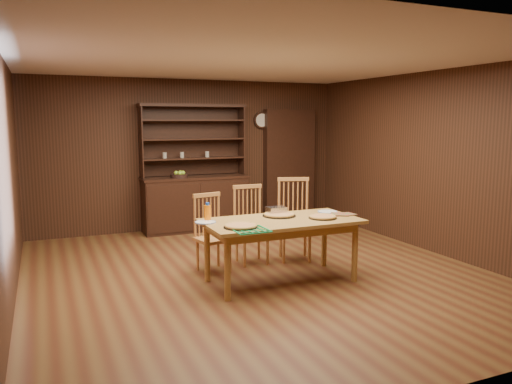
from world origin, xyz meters
name	(u,v)px	position (x,y,z in m)	size (l,w,h in m)	color
floor	(259,274)	(0.00, 0.00, 0.00)	(6.00, 6.00, 0.00)	brown
room_shell	(259,147)	(0.00, 0.00, 1.58)	(6.00, 6.00, 6.00)	silver
china_hutch	(195,196)	(0.00, 2.75, 0.60)	(1.84, 0.52, 2.17)	black
doorway	(289,165)	(1.90, 2.90, 1.05)	(1.00, 0.18, 2.10)	black
wall_clock	(262,120)	(1.35, 2.96, 1.90)	(0.30, 0.05, 0.30)	black
dining_table	(281,227)	(0.12, -0.37, 0.66)	(1.82, 0.91, 0.75)	#A97B3A
chair_left	(211,230)	(-0.49, 0.41, 0.52)	(0.47, 0.45, 0.98)	#BB8140
chair_center	(250,222)	(0.11, 0.56, 0.55)	(0.44, 0.42, 1.04)	#BB8140
chair_right	(294,216)	(0.74, 0.48, 0.59)	(0.57, 0.56, 1.12)	#BB8140
pizza_left	(241,226)	(-0.47, -0.59, 0.77)	(0.37, 0.37, 0.04)	black
pizza_right	(323,217)	(0.61, -0.50, 0.77)	(0.34, 0.34, 0.04)	black
pizza_center	(279,215)	(0.19, -0.17, 0.77)	(0.40, 0.40, 0.04)	black
cooling_rack	(250,230)	(-0.43, -0.76, 0.76)	(0.35, 0.35, 0.02)	#0B9950
plate_left	(205,222)	(-0.75, -0.20, 0.76)	(0.24, 0.24, 0.02)	white
plate_right	(327,212)	(0.86, -0.19, 0.76)	(0.25, 0.25, 0.02)	white
foil_dish	(276,210)	(0.22, -0.04, 0.80)	(0.23, 0.16, 0.09)	silver
juice_bottle	(208,213)	(-0.69, -0.11, 0.85)	(0.08, 0.08, 0.22)	orange
pot_holder_a	(347,214)	(0.99, -0.43, 0.76)	(0.18, 0.18, 0.01)	#AA1323
pot_holder_b	(340,214)	(0.91, -0.40, 0.76)	(0.21, 0.21, 0.02)	#AA1323
fruit_bowl	(179,175)	(-0.29, 2.69, 0.98)	(0.30, 0.30, 0.12)	black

